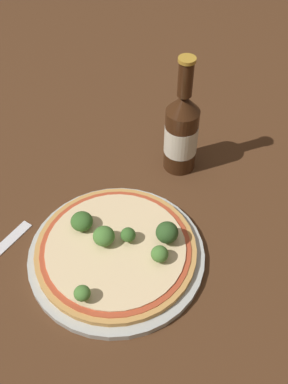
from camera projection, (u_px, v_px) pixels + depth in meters
ground_plane at (129, 250)px, 0.73m from camera, size 3.00×3.00×0.00m
plate at (117, 255)px, 0.72m from camera, size 0.28×0.28×0.01m
pizza at (116, 249)px, 0.71m from camera, size 0.26×0.26×0.01m
broccoli_floret_0 at (82, 221)px, 0.72m from camera, size 0.04×0.04×0.03m
broccoli_floret_1 at (160, 254)px, 0.68m from camera, size 0.03×0.03×0.03m
broccoli_floret_2 at (167, 233)px, 0.70m from camera, size 0.04×0.04×0.04m
broccoli_floret_3 at (82, 293)px, 0.63m from camera, size 0.02×0.02×0.03m
broccoli_floret_4 at (125, 237)px, 0.70m from camera, size 0.02×0.02×0.03m
broccoli_floret_5 at (104, 236)px, 0.70m from camera, size 0.03×0.03×0.03m
beer_bottle at (181, 131)px, 0.80m from camera, size 0.06×0.06×0.23m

